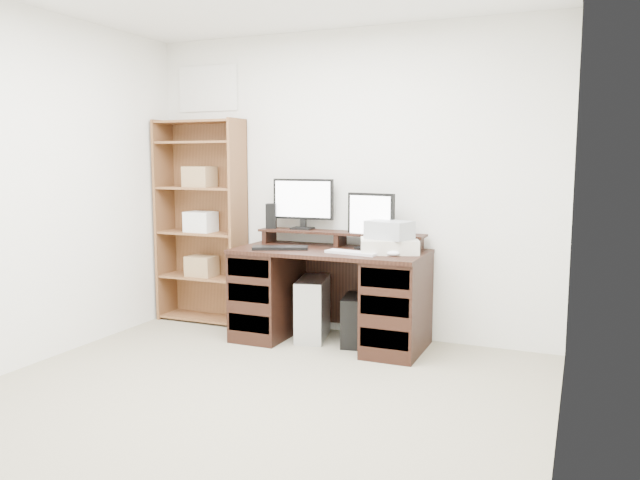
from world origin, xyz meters
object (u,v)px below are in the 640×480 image
Objects in this scene: monitor_wide at (303,201)px; monitor_small at (371,219)px; desk at (330,294)px; tower_silver at (313,308)px; bookshelf at (202,220)px; tower_black at (355,320)px; printer at (389,246)px.

monitor_small is at bearing -12.35° from monitor_wide.
desk is at bearing -38.35° from monitor_wide.
monitor_small is at bearing -3.37° from tower_silver.
bookshelf reaches higher than monitor_small.
desk is at bearing -9.12° from bookshelf.
desk is 3.66× the size of tower_black.
desk is 0.28m from tower_black.
monitor_wide is 1.21× the size of monitor_small.
tower_black is at bearing 153.02° from printer.
monitor_small reaches higher than printer.
desk is at bearing -32.46° from tower_silver.
desk is 3.53× the size of printer.
desk reaches higher than tower_black.
monitor_small reaches higher than tower_silver.
monitor_wide is at bearing 147.20° from tower_black.
tower_silver is (-0.18, 0.06, -0.14)m from desk.
monitor_small is at bearing 27.26° from desk.
monitor_wide is 0.99m from bookshelf.
tower_black is at bearing -16.93° from tower_silver.
desk is 3.04× the size of tower_silver.
tower_silver is 1.34m from bookshelf.
tower_silver is at bearing -7.51° from bookshelf.
printer is (0.83, -0.25, -0.30)m from monitor_wide.
desk is 2.82× the size of monitor_wide.
tower_silver is (-0.66, 0.06, -0.56)m from printer.
bookshelf is (-1.80, 0.21, 0.11)m from printer.
monitor_wide is 1.25× the size of printer.
printer is at bearing 0.80° from desk.
tower_silver is at bearing 161.10° from desk.
bookshelf is (-1.52, 0.17, 0.73)m from tower_black.
monitor_wide is 1.08× the size of tower_silver.
bookshelf is (-0.97, -0.05, -0.19)m from monitor_wide.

